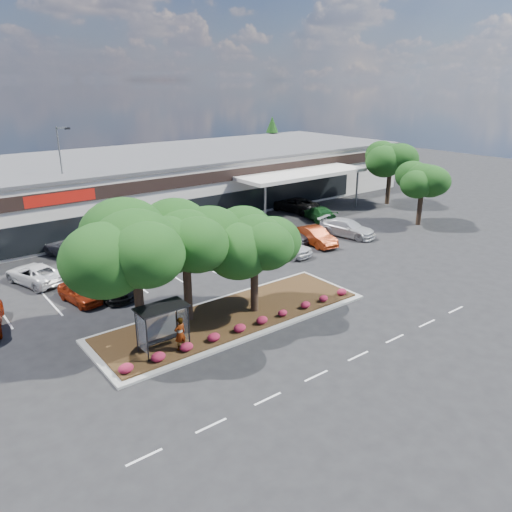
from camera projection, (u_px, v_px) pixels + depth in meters
ground at (298, 333)px, 29.97m from camera, size 160.00×160.00×0.00m
retail_store at (90, 189)px, 54.27m from camera, size 80.40×25.20×6.25m
landscape_island at (233, 316)px, 31.76m from camera, size 18.00×6.00×0.26m
lane_markings at (204, 281)px, 37.67m from camera, size 33.12×20.06×0.01m
shrub_row at (253, 323)px, 30.07m from camera, size 17.00×0.80×0.50m
bus_shelter at (161, 315)px, 27.09m from camera, size 2.75×1.55×2.59m
island_tree_west at (137, 276)px, 27.32m from camera, size 7.20×7.20×7.89m
island_tree_mid at (186, 264)px, 29.96m from camera, size 6.60×6.60×7.32m
island_tree_east at (254, 263)px, 31.28m from camera, size 5.80×5.80×6.50m
tree_east_near at (421, 194)px, 51.33m from camera, size 5.60×5.60×6.51m
tree_east_far at (390, 173)px, 59.99m from camera, size 6.40×6.40×7.62m
conifer_north_east at (272, 144)px, 80.90m from camera, size 3.96×3.96×9.00m
person_waiting at (180, 334)px, 27.28m from camera, size 0.76×0.54×1.95m
light_pole at (66, 191)px, 46.20m from camera, size 1.42×0.71×10.46m
car_1 at (108, 285)px, 35.05m from camera, size 2.46×5.32×1.51m
car_2 at (80, 293)px, 33.92m from camera, size 2.23×4.12×1.33m
car_3 at (131, 264)px, 39.13m from camera, size 3.20×4.61×1.46m
car_5 at (286, 245)px, 43.23m from camera, size 2.71×5.16×1.67m
car_6 at (315, 236)px, 45.81m from camera, size 2.29×5.06×1.61m
car_7 at (286, 234)px, 46.75m from camera, size 2.71×5.29×1.47m
car_8 at (347, 228)px, 48.29m from camera, size 3.70×6.03×1.63m
car_9 at (35, 274)px, 37.13m from camera, size 3.87×5.71×1.45m
car_10 at (73, 247)px, 42.86m from camera, size 4.52×6.32×1.60m
car_11 at (121, 247)px, 43.15m from camera, size 2.71×4.57×1.42m
car_12 at (170, 230)px, 48.05m from camera, size 2.52×4.85×1.34m
car_13 at (162, 232)px, 47.14m from camera, size 1.99×4.81×1.55m
car_14 at (227, 220)px, 51.47m from camera, size 2.65×4.34×1.35m
car_15 at (231, 219)px, 51.50m from camera, size 3.43×6.13×1.62m
car_16 at (319, 213)px, 53.75m from camera, size 3.75×5.70×1.53m
car_17 at (294, 204)px, 57.39m from camera, size 3.66×6.31×1.65m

